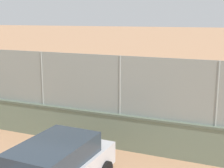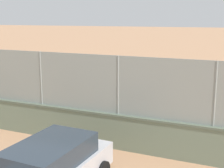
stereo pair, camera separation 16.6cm
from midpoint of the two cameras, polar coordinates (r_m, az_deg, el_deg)
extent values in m
plane|color=tan|center=(22.83, 12.20, -0.20)|extent=(260.00, 260.00, 0.00)
cube|color=slate|center=(11.63, 0.95, -8.52)|extent=(26.36, 0.89, 1.21)
cube|color=#556151|center=(11.42, 0.97, -5.48)|extent=(26.36, 0.95, 0.08)
cube|color=gray|center=(11.15, 0.98, -0.21)|extent=(25.83, 0.60, 2.06)
cylinder|color=gray|center=(10.39, 17.70, -1.66)|extent=(0.07, 0.07, 2.06)
cylinder|color=gray|center=(11.15, 0.98, -0.21)|extent=(0.07, 0.07, 2.06)
cylinder|color=gray|center=(12.70, -12.62, 0.99)|extent=(0.07, 0.07, 2.06)
cylinder|color=#591919|center=(21.87, 12.59, 0.29)|extent=(0.21, 0.21, 0.77)
cylinder|color=#591919|center=(22.03, 12.29, 0.38)|extent=(0.21, 0.21, 0.77)
cylinder|color=white|center=(21.83, 12.52, 2.06)|extent=(0.48, 0.48, 0.57)
cylinder|color=#D8AD84|center=(21.60, 13.08, 2.24)|extent=(0.45, 0.44, 0.17)
cylinder|color=#D8AD84|center=(22.22, 12.73, 2.51)|extent=(0.45, 0.44, 0.17)
sphere|color=#D8AD84|center=(21.77, 12.56, 3.08)|extent=(0.22, 0.22, 0.22)
cylinder|color=black|center=(21.75, 12.57, 3.32)|extent=(0.32, 0.32, 0.05)
cylinder|color=black|center=(22.32, 13.11, 2.54)|extent=(0.24, 0.24, 0.04)
ellipsoid|color=#333338|center=(22.45, 13.57, 2.57)|extent=(0.24, 0.23, 0.24)
cylinder|color=black|center=(20.24, -6.29, -0.37)|extent=(0.19, 0.19, 0.80)
cylinder|color=black|center=(20.10, -6.71, -0.46)|extent=(0.19, 0.19, 0.80)
cylinder|color=beige|center=(20.04, -6.55, 1.54)|extent=(0.43, 0.43, 0.59)
cylinder|color=brown|center=(20.26, -6.02, 2.00)|extent=(0.57, 0.26, 0.17)
cylinder|color=brown|center=(20.03, -7.78, 1.85)|extent=(0.57, 0.26, 0.17)
sphere|color=brown|center=(19.97, -6.57, 2.70)|extent=(0.23, 0.23, 0.23)
cylinder|color=black|center=(19.95, -6.58, 2.97)|extent=(0.30, 0.30, 0.05)
cylinder|color=black|center=(20.16, -8.12, 1.90)|extent=(0.30, 0.13, 0.04)
ellipsoid|color=#333338|center=(20.33, -8.53, 1.97)|extent=(0.29, 0.12, 0.24)
cylinder|color=navy|center=(23.39, -2.80, 1.39)|extent=(0.21, 0.21, 0.84)
cylinder|color=navy|center=(23.21, -2.59, 1.31)|extent=(0.21, 0.21, 0.84)
cylinder|color=white|center=(23.18, -2.71, 3.12)|extent=(0.48, 0.48, 0.62)
cylinder|color=tan|center=(23.42, -3.15, 3.52)|extent=(0.45, 0.51, 0.17)
cylinder|color=tan|center=(22.75, -3.07, 3.27)|extent=(0.45, 0.51, 0.17)
sphere|color=tan|center=(23.12, -2.72, 4.18)|extent=(0.24, 0.24, 0.24)
cylinder|color=navy|center=(23.11, -2.73, 4.43)|extent=(0.35, 0.35, 0.05)
cylinder|color=black|center=(22.68, -3.48, 3.24)|extent=(0.22, 0.25, 0.04)
ellipsoid|color=#333338|center=(22.59, -3.99, 3.20)|extent=(0.22, 0.25, 0.24)
sphere|color=#3399D8|center=(20.96, 13.27, -1.01)|extent=(0.22, 0.22, 0.22)
sphere|color=orange|center=(14.07, -9.05, -7.26)|extent=(0.17, 0.17, 0.17)
cube|color=brown|center=(12.50, 12.08, -8.07)|extent=(1.61, 0.42, 0.06)
cube|color=brown|center=(12.28, 11.97, -7.35)|extent=(1.60, 0.08, 0.40)
cube|color=#333338|center=(12.49, 14.95, -9.34)|extent=(0.07, 0.38, 0.45)
cube|color=#333338|center=(12.70, 9.17, -8.71)|extent=(0.07, 0.38, 0.45)
cube|color=#28333D|center=(8.56, -10.86, -11.89)|extent=(1.62, 2.52, 0.55)
cylinder|color=black|center=(10.33, -10.41, -13.20)|extent=(0.23, 0.63, 0.62)
camera|label=1|loc=(0.08, -90.27, -0.06)|focal=51.62mm
camera|label=2|loc=(0.08, 89.73, 0.06)|focal=51.62mm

